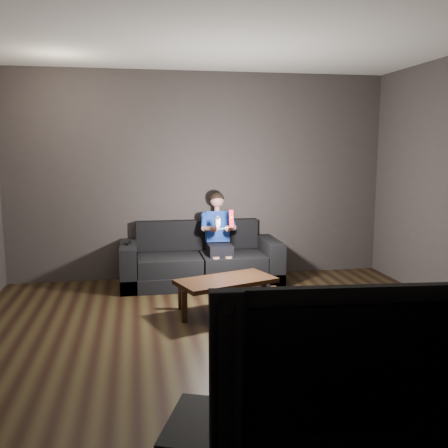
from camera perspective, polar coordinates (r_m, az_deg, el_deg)
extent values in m
plane|color=black|center=(4.49, 1.60, -13.87)|extent=(5.00, 5.00, 0.00)
cube|color=#393332|center=(6.62, -2.72, 5.48)|extent=(5.00, 0.04, 2.70)
cube|color=#393332|center=(1.81, 17.96, -3.63)|extent=(5.00, 0.04, 2.70)
cube|color=silver|center=(4.26, 1.77, 21.98)|extent=(5.00, 5.00, 0.02)
cube|color=black|center=(6.44, -2.67, -6.01)|extent=(2.01, 0.87, 0.17)
cube|color=black|center=(6.27, -6.23, -4.66)|extent=(0.78, 0.61, 0.21)
cube|color=black|center=(6.37, 1.02, -4.39)|extent=(0.78, 0.61, 0.21)
cube|color=black|center=(6.66, -3.07, -1.18)|extent=(1.61, 0.20, 0.39)
cube|color=black|center=(6.35, -10.83, -4.64)|extent=(0.20, 0.87, 0.55)
cube|color=black|center=(6.57, 5.18, -4.06)|extent=(0.20, 0.87, 0.55)
cube|color=black|center=(6.28, -0.50, -2.95)|extent=(0.30, 0.37, 0.14)
cube|color=#182997|center=(6.43, -0.79, -0.28)|extent=(0.30, 0.21, 0.41)
cube|color=yellow|center=(6.34, -0.67, 0.13)|extent=(0.09, 0.09, 0.10)
cube|color=red|center=(6.33, -0.66, 0.13)|extent=(0.06, 0.06, 0.06)
cylinder|color=tan|center=(6.40, -0.80, 1.72)|extent=(0.07, 0.07, 0.06)
sphere|color=tan|center=(6.38, -0.80, 2.73)|extent=(0.18, 0.18, 0.18)
ellipsoid|color=black|center=(6.39, -0.81, 2.92)|extent=(0.19, 0.19, 0.16)
cylinder|color=#182997|center=(6.33, -2.33, 0.25)|extent=(0.08, 0.22, 0.19)
cylinder|color=#182997|center=(6.38, 0.91, 0.33)|extent=(0.08, 0.22, 0.19)
cylinder|color=tan|center=(6.19, -1.63, -0.36)|extent=(0.14, 0.23, 0.10)
cylinder|color=tan|center=(6.23, 0.79, -0.29)|extent=(0.14, 0.23, 0.10)
sphere|color=tan|center=(6.11, -1.00, -0.57)|extent=(0.08, 0.08, 0.08)
sphere|color=tan|center=(6.13, 0.45, -0.53)|extent=(0.08, 0.08, 0.08)
cylinder|color=tan|center=(6.13, -0.92, -5.33)|extent=(0.09, 0.09, 0.33)
cylinder|color=tan|center=(6.16, 0.54, -5.26)|extent=(0.09, 0.09, 0.33)
cube|color=red|center=(5.90, 0.83, 0.61)|extent=(0.05, 0.08, 0.21)
cube|color=maroon|center=(5.87, 0.87, 1.15)|extent=(0.03, 0.01, 0.03)
cylinder|color=silver|center=(5.88, 0.87, 0.44)|extent=(0.02, 0.01, 0.02)
ellipsoid|color=silver|center=(5.89, -0.69, 0.19)|extent=(0.09, 0.11, 0.17)
cylinder|color=black|center=(5.84, -0.63, 0.72)|extent=(0.03, 0.01, 0.03)
cube|color=black|center=(6.24, -10.91, -2.16)|extent=(0.07, 0.15, 0.03)
cube|color=black|center=(6.29, -10.91, -1.94)|extent=(0.02, 0.02, 0.00)
cube|color=black|center=(5.24, 0.24, -6.53)|extent=(1.12, 0.81, 0.05)
cube|color=black|center=(5.04, -4.54, -9.37)|extent=(0.06, 0.06, 0.32)
cube|color=black|center=(5.20, 5.68, -8.81)|extent=(0.06, 0.06, 0.32)
cube|color=black|center=(5.43, -4.97, -8.03)|extent=(0.06, 0.06, 0.32)
cube|color=black|center=(5.58, 4.53, -7.56)|extent=(0.06, 0.06, 0.32)
imported|color=black|center=(2.15, 14.28, -14.68)|extent=(1.17, 0.24, 0.67)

